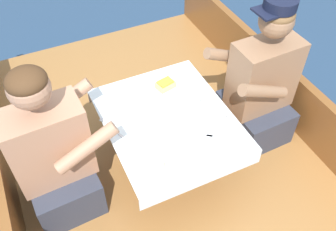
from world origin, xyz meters
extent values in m
plane|color=navy|center=(0.00, 0.00, 0.00)|extent=(60.00, 60.00, 0.00)
cube|color=#9E6B38|center=(0.00, 0.00, 0.16)|extent=(1.97, 3.34, 0.32)
cube|color=brown|center=(-0.95, 0.00, 0.52)|extent=(0.06, 3.34, 0.39)
cube|color=brown|center=(0.95, 0.00, 0.52)|extent=(0.06, 3.34, 0.39)
cylinder|color=#B2B2B7|center=(0.00, 0.08, 0.53)|extent=(0.07, 0.07, 0.41)
cube|color=#9E6B38|center=(0.00, 0.08, 0.74)|extent=(0.67, 0.81, 0.02)
cube|color=white|center=(0.00, 0.08, 0.75)|extent=(0.70, 0.84, 0.00)
cube|color=white|center=(0.00, -0.34, 0.70)|extent=(0.70, 0.00, 0.10)
cube|color=white|center=(0.00, 0.50, 0.70)|extent=(0.70, 0.00, 0.10)
cube|color=#333847|center=(-0.66, 0.12, 0.45)|extent=(0.38, 0.46, 0.26)
cube|color=tan|center=(-0.66, 0.12, 0.82)|extent=(0.41, 0.24, 0.47)
sphere|color=tan|center=(-0.66, 0.12, 1.20)|extent=(0.20, 0.20, 0.20)
ellipsoid|color=#472D19|center=(-0.66, 0.12, 1.24)|extent=(0.19, 0.19, 0.11)
cylinder|color=tan|center=(-0.51, 0.31, 0.90)|extent=(0.34, 0.09, 0.21)
cylinder|color=tan|center=(-0.49, -0.05, 0.90)|extent=(0.34, 0.09, 0.21)
cube|color=#333847|center=(0.66, 0.11, 0.45)|extent=(0.37, 0.45, 0.26)
cube|color=#936B4C|center=(0.66, 0.11, 0.82)|extent=(0.41, 0.23, 0.47)
sphere|color=#936B4C|center=(0.66, 0.11, 1.20)|extent=(0.20, 0.20, 0.20)
ellipsoid|color=brown|center=(0.66, 0.11, 1.24)|extent=(0.19, 0.19, 0.11)
cylinder|color=#936B4C|center=(0.51, -0.08, 0.90)|extent=(0.34, 0.08, 0.21)
cylinder|color=#936B4C|center=(0.50, 0.28, 0.90)|extent=(0.34, 0.08, 0.21)
cylinder|color=black|center=(0.66, 0.11, 1.30)|extent=(0.18, 0.18, 0.06)
cube|color=black|center=(0.57, 0.10, 1.27)|extent=(0.10, 0.14, 0.01)
cylinder|color=white|center=(0.09, 0.32, 0.76)|extent=(0.19, 0.19, 0.01)
cylinder|color=white|center=(0.03, -0.19, 0.76)|extent=(0.20, 0.20, 0.01)
cube|color=tan|center=(0.09, 0.32, 0.78)|extent=(0.12, 0.10, 0.04)
cube|color=gold|center=(0.09, 0.32, 0.81)|extent=(0.10, 0.08, 0.01)
cylinder|color=white|center=(-0.13, 0.33, 0.77)|extent=(0.14, 0.14, 0.04)
cylinder|color=beige|center=(-0.13, 0.33, 0.78)|extent=(0.12, 0.12, 0.02)
cylinder|color=white|center=(-0.14, -0.07, 0.77)|extent=(0.15, 0.15, 0.04)
cylinder|color=beige|center=(-0.14, -0.07, 0.78)|extent=(0.12, 0.12, 0.02)
cylinder|color=white|center=(-0.17, 0.20, 0.77)|extent=(0.11, 0.11, 0.04)
cylinder|color=beige|center=(-0.17, 0.20, 0.78)|extent=(0.09, 0.09, 0.02)
cylinder|color=white|center=(0.16, 0.10, 0.79)|extent=(0.08, 0.08, 0.06)
torus|color=white|center=(0.21, 0.10, 0.79)|extent=(0.04, 0.01, 0.04)
cylinder|color=#3D2314|center=(0.16, 0.10, 0.81)|extent=(0.06, 0.06, 0.01)
cylinder|color=white|center=(0.24, -0.08, 0.79)|extent=(0.06, 0.06, 0.07)
torus|color=white|center=(0.28, -0.08, 0.79)|extent=(0.04, 0.01, 0.04)
cylinder|color=#3D2314|center=(0.24, -0.08, 0.81)|extent=(0.05, 0.05, 0.01)
cylinder|color=silver|center=(-0.19, -0.20, 0.78)|extent=(0.06, 0.06, 0.05)
cylinder|color=beige|center=(-0.19, -0.20, 0.78)|extent=(0.07, 0.07, 0.03)
cube|color=silver|center=(-0.06, 0.26, 0.76)|extent=(0.14, 0.12, 0.00)
cube|color=silver|center=(-0.11, 0.30, 0.76)|extent=(0.04, 0.04, 0.00)
cube|color=silver|center=(-0.05, 0.45, 0.76)|extent=(0.17, 0.04, 0.00)
ellipsoid|color=silver|center=(0.02, 0.47, 0.76)|extent=(0.04, 0.02, 0.01)
cube|color=silver|center=(-0.27, 0.03, 0.76)|extent=(0.08, 0.16, 0.00)
cube|color=silver|center=(0.20, -0.18, 0.76)|extent=(0.15, 0.11, 0.00)
cube|color=silver|center=(0.14, -0.14, 0.76)|extent=(0.04, 0.04, 0.00)
cube|color=silver|center=(0.03, -0.05, 0.76)|extent=(0.01, 0.17, 0.00)
cube|color=silver|center=(-0.28, 0.21, 0.76)|extent=(0.17, 0.06, 0.00)
ellipsoid|color=silver|center=(-0.34, 0.23, 0.76)|extent=(0.04, 0.02, 0.01)
camera|label=1|loc=(-0.62, -1.24, 2.30)|focal=40.00mm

